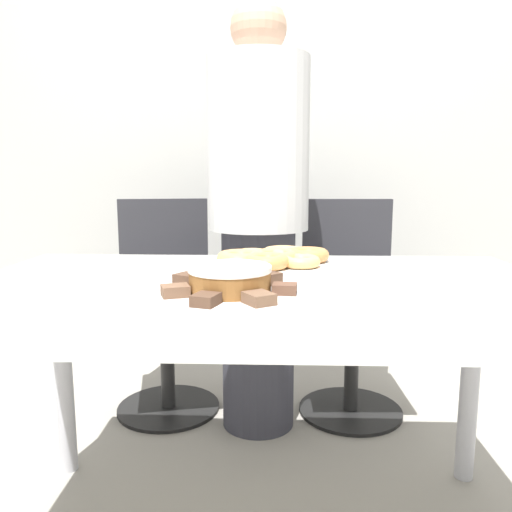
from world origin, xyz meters
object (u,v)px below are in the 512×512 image
Objects in this scene: office_chair_right at (351,311)px; napkin at (418,281)px; plate_donuts at (275,265)px; person_standing at (258,215)px; frosted_cake at (230,279)px; office_chair_left at (166,309)px; plate_cake at (230,294)px.

office_chair_right is 4.79× the size of napkin.
napkin is (0.35, -0.21, -0.00)m from plate_donuts.
frosted_cake is (-0.04, -0.87, -0.07)m from person_standing.
plate_cake is (0.37, -1.03, 0.32)m from office_chair_left.
napkin is (0.02, -0.88, 0.32)m from office_chair_right.
plate_cake is at bearing -92.40° from person_standing.
person_standing is 8.69× the size of napkin.
person_standing is 9.11× the size of frosted_cake.
office_chair_left is 0.80m from office_chair_right.
plate_cake reaches higher than napkin.
plate_cake and plate_donuts have the same top height.
office_chair_left reaches higher than frosted_cake.
plate_cake is at bearing -114.21° from office_chair_right.
frosted_cake is at bearing -92.40° from person_standing.
office_chair_right is at bearing 91.46° from napkin.
frosted_cake is (-0.43, -1.04, 0.35)m from office_chair_right.
frosted_cake is at bearing -82.63° from office_chair_left.
person_standing is at bearing 87.60° from plate_cake.
napkin is at bearing -59.12° from office_chair_left.
plate_cake is 0.03m from frosted_cake.
plate_cake is 0.48m from napkin.
napkin is at bearing -90.27° from office_chair_right.
frosted_cake is at bearing -114.21° from office_chair_right.
office_chair_left is at bearing 125.30° from plate_donuts.
person_standing is 5.11× the size of plate_cake.
person_standing is at bearing 120.40° from napkin.
office_chair_left is 1.24m from napkin.
person_standing is at bearing 97.33° from plate_donuts.
office_chair_left is at bearing 157.58° from person_standing.
frosted_cake is at bearing -105.18° from plate_donuts.
plate_donuts is 0.38m from frosted_cake.
plate_cake is 0.38m from plate_donuts.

